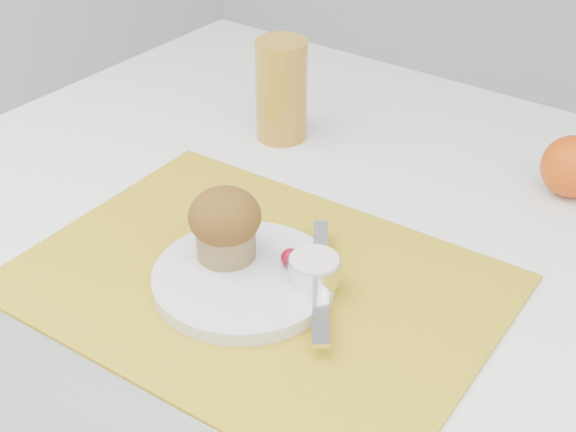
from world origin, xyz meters
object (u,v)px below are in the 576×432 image
Objects in this scene: orange at (572,166)px; juice_glass at (281,90)px; muffin at (225,223)px; table at (366,415)px; plate at (244,278)px.

juice_glass is at bearing -166.78° from orange.
muffin is at bearing -64.26° from juice_glass.
juice_glass is 1.78× the size of muffin.
table is at bearing -19.67° from juice_glass.
table is 14.71× the size of muffin.
juice_glass is at bearing 160.33° from table.
orange is (0.17, 0.17, 0.41)m from table.
plate reaches higher than table.
muffin reaches higher than table.
plate is at bearing -60.03° from juice_glass.
juice_glass reaches higher than orange.
muffin is (-0.07, -0.21, 0.44)m from table.
orange is at bearing 61.69° from plate.
table is at bearing 70.80° from muffin.
muffin is at bearing -123.10° from orange.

